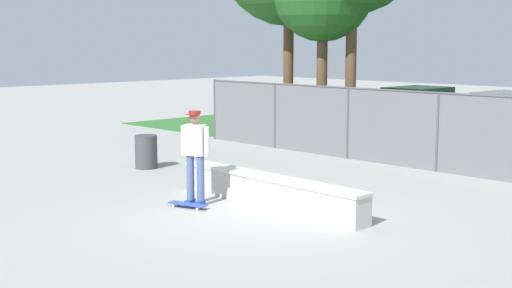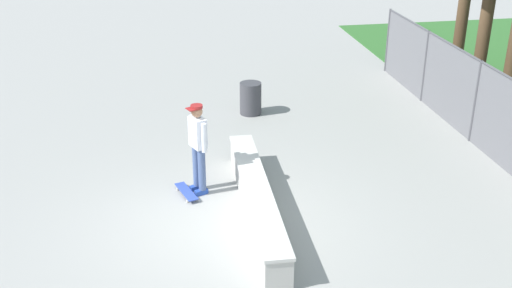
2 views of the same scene
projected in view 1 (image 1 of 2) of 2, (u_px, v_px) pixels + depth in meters
name	position (u px, v px, depth m)	size (l,w,h in m)	color
ground_plane	(253.00, 215.00, 12.72)	(80.00, 80.00, 0.00)	#9E9E99
concrete_ledge	(269.00, 191.00, 13.40)	(4.68, 0.59, 0.60)	#B7B5AD
skateboarder	(195.00, 153.00, 13.38)	(0.56, 0.39, 1.84)	#2647A5
skateboard	(188.00, 204.00, 13.26)	(0.82, 0.43, 0.09)	#334CB2
chainlink_fence	(438.00, 129.00, 16.90)	(16.61, 0.07, 1.96)	#4C4C51
car_green	(415.00, 111.00, 23.55)	(2.05, 4.22, 1.66)	#1E6638
car_silver	(508.00, 119.00, 21.09)	(2.05, 4.22, 1.66)	#B7BABF
trash_bin	(146.00, 152.00, 17.48)	(0.56, 0.56, 0.84)	#3F3F44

